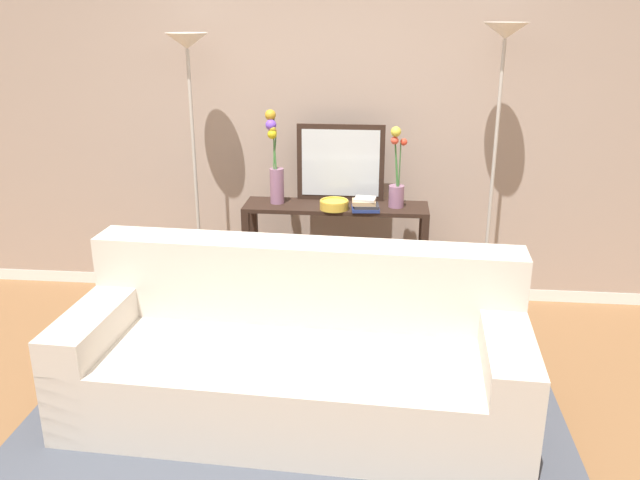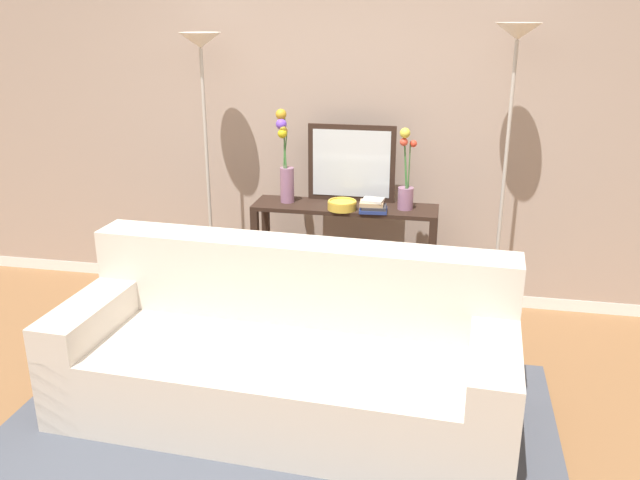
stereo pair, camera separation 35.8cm
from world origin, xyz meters
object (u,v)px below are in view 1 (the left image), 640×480
(floor_lamp_left, at_px, (190,98))
(book_row_under_console, at_px, (287,302))
(console_table, at_px, (336,240))
(floor_lamp_right, at_px, (500,94))
(book_stack, at_px, (365,205))
(vase_tall_flowers, at_px, (275,163))
(fruit_bowl, at_px, (334,204))
(couch, at_px, (297,360))
(vase_short_flowers, at_px, (396,180))
(wall_mirror, at_px, (341,163))

(floor_lamp_left, distance_m, book_row_under_console, 1.59)
(console_table, height_order, floor_lamp_right, floor_lamp_right)
(book_stack, xyz_separation_m, book_row_under_console, (-0.56, 0.10, -0.79))
(floor_lamp_left, bearing_deg, floor_lamp_right, -0.00)
(console_table, xyz_separation_m, floor_lamp_left, (-0.97, -0.03, 0.98))
(vase_tall_flowers, bearing_deg, console_table, -1.42)
(vase_tall_flowers, height_order, fruit_bowl, vase_tall_flowers)
(console_table, bearing_deg, floor_lamp_left, -178.22)
(book_stack, bearing_deg, fruit_bowl, 177.74)
(couch, relative_size, vase_tall_flowers, 3.75)
(vase_short_flowers, xyz_separation_m, fruit_bowl, (-0.41, -0.09, -0.15))
(couch, relative_size, wall_mirror, 3.98)
(vase_short_flowers, distance_m, book_stack, 0.27)
(floor_lamp_left, bearing_deg, console_table, 1.78)
(console_table, relative_size, floor_lamp_left, 0.65)
(vase_tall_flowers, relative_size, vase_short_flowers, 1.17)
(vase_tall_flowers, bearing_deg, fruit_bowl, -14.10)
(vase_short_flowers, relative_size, fruit_bowl, 2.84)
(vase_tall_flowers, xyz_separation_m, book_stack, (0.63, -0.11, -0.24))
(fruit_bowl, xyz_separation_m, book_row_under_console, (-0.35, 0.09, -0.78))
(couch, relative_size, floor_lamp_left, 1.25)
(couch, bearing_deg, vase_short_flowers, 67.85)
(vase_tall_flowers, bearing_deg, vase_short_flowers, -1.11)
(floor_lamp_right, height_order, fruit_bowl, floor_lamp_right)
(vase_tall_flowers, xyz_separation_m, fruit_bowl, (0.42, -0.10, -0.25))
(floor_lamp_right, bearing_deg, book_stack, -175.04)
(vase_tall_flowers, bearing_deg, book_row_under_console, -8.43)
(couch, bearing_deg, floor_lamp_right, 47.29)
(wall_mirror, bearing_deg, vase_short_flowers, -19.52)
(vase_tall_flowers, xyz_separation_m, vase_short_flowers, (0.83, -0.02, -0.09))
(couch, distance_m, book_stack, 1.32)
(book_stack, bearing_deg, floor_lamp_left, 176.49)
(vase_tall_flowers, height_order, book_row_under_console, vase_tall_flowers)
(book_stack, bearing_deg, book_row_under_console, 169.55)
(floor_lamp_left, relative_size, floor_lamp_right, 0.97)
(wall_mirror, height_order, vase_short_flowers, vase_short_flowers)
(vase_short_flowers, bearing_deg, book_stack, -154.65)
(floor_lamp_right, distance_m, book_stack, 1.11)
(floor_lamp_right, relative_size, wall_mirror, 3.30)
(couch, xyz_separation_m, console_table, (0.11, 1.27, 0.24))
(couch, bearing_deg, console_table, 85.24)
(floor_lamp_right, xyz_separation_m, book_row_under_console, (-1.39, 0.03, -1.52))
(fruit_bowl, relative_size, book_row_under_console, 0.57)
(book_row_under_console, bearing_deg, console_table, 0.00)
(couch, xyz_separation_m, floor_lamp_right, (1.14, 1.24, 1.27))
(console_table, height_order, book_row_under_console, console_table)
(vase_short_flowers, xyz_separation_m, book_stack, (-0.20, -0.10, -0.15))
(console_table, height_order, fruit_bowl, fruit_bowl)
(floor_lamp_left, xyz_separation_m, vase_tall_flowers, (0.55, 0.04, -0.44))
(couch, xyz_separation_m, book_row_under_console, (-0.25, 1.27, -0.25))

